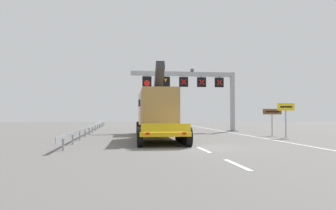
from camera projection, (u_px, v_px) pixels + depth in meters
The scene contains 8 objects.
ground at pixel (201, 147), 17.40m from camera, with size 112.00×112.00×0.00m, color slate.
lane_markings at pixel (169, 135), 28.12m from camera, with size 0.20×36.32×0.01m.
edge_line_right at pixel (234, 133), 30.14m from camera, with size 0.20×63.00×0.01m, color silver.
overhead_lane_gantry at pixel (195, 83), 33.21m from camera, with size 11.23×0.90×6.55m.
heavy_haul_truck_yellow at pixel (156, 112), 25.00m from camera, with size 3.41×14.13×5.30m.
exit_sign_yellow at pixel (286, 112), 24.75m from camera, with size 1.39×0.15×2.68m.
tourist_info_sign_brown at pixel (272, 115), 26.91m from camera, with size 1.66×0.15×2.26m.
guardrail_left at pixel (93, 126), 32.72m from camera, with size 0.13×37.00×0.76m.
Camera 1 is at (-4.25, -17.03, 1.84)m, focal length 33.90 mm.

